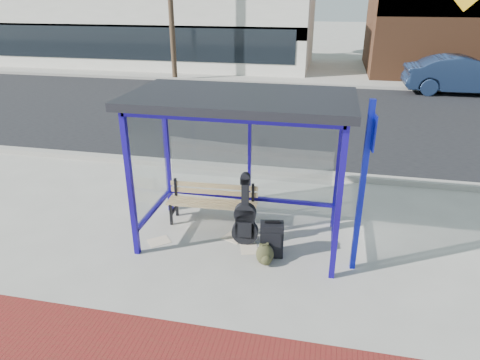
% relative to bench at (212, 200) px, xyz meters
% --- Properties ---
extents(ground, '(120.00, 120.00, 0.00)m').
position_rel_bench_xyz_m(ground, '(0.60, -0.47, -0.42)').
color(ground, '#B2ADA0').
rests_on(ground, ground).
extents(brick_paver_strip, '(60.00, 1.00, 0.01)m').
position_rel_bench_xyz_m(brick_paver_strip, '(0.60, -3.07, -0.42)').
color(brick_paver_strip, maroon).
rests_on(brick_paver_strip, ground).
extents(curb_near, '(60.00, 0.25, 0.12)m').
position_rel_bench_xyz_m(curb_near, '(0.60, 2.43, -0.36)').
color(curb_near, gray).
rests_on(curb_near, ground).
extents(street_asphalt, '(60.00, 10.00, 0.00)m').
position_rel_bench_xyz_m(street_asphalt, '(0.60, 7.53, -0.42)').
color(street_asphalt, black).
rests_on(street_asphalt, ground).
extents(curb_far, '(60.00, 0.25, 0.12)m').
position_rel_bench_xyz_m(curb_far, '(0.60, 12.63, -0.36)').
color(curb_far, gray).
rests_on(curb_far, ground).
extents(far_sidewalk, '(60.00, 4.00, 0.01)m').
position_rel_bench_xyz_m(far_sidewalk, '(0.60, 14.53, -0.42)').
color(far_sidewalk, '#B2ADA0').
rests_on(far_sidewalk, ground).
extents(bus_shelter, '(3.30, 1.80, 2.42)m').
position_rel_bench_xyz_m(bus_shelter, '(0.60, -0.40, 1.65)').
color(bus_shelter, '#190D8F').
rests_on(bus_shelter, ground).
extents(storefront_white, '(18.00, 6.04, 4.00)m').
position_rel_bench_xyz_m(storefront_white, '(-8.40, 17.51, 1.58)').
color(storefront_white, silver).
rests_on(storefront_white, ground).
extents(storefront_brown, '(10.00, 7.08, 6.40)m').
position_rel_bench_xyz_m(storefront_brown, '(8.60, 18.02, 2.78)').
color(storefront_brown, '#59331E').
rests_on(storefront_brown, ground).
extents(bench, '(1.59, 0.45, 0.74)m').
position_rel_bench_xyz_m(bench, '(0.00, 0.00, 0.00)').
color(bench, black).
rests_on(bench, ground).
extents(guitar_bag, '(0.44, 0.16, 1.17)m').
position_rel_bench_xyz_m(guitar_bag, '(0.70, -0.59, 0.01)').
color(guitar_bag, black).
rests_on(guitar_bag, ground).
extents(suitcase, '(0.39, 0.28, 0.62)m').
position_rel_bench_xyz_m(suitcase, '(1.17, -0.85, -0.13)').
color(suitcase, black).
rests_on(suitcase, ground).
extents(backpack, '(0.33, 0.31, 0.33)m').
position_rel_bench_xyz_m(backpack, '(1.11, -1.10, -0.27)').
color(backpack, '#33321C').
rests_on(backpack, ground).
extents(sign_post, '(0.12, 0.32, 2.54)m').
position_rel_bench_xyz_m(sign_post, '(2.41, -0.93, 1.01)').
color(sign_post, '#0D1598').
rests_on(sign_post, ground).
extents(newspaper_a, '(0.44, 0.43, 0.01)m').
position_rel_bench_xyz_m(newspaper_a, '(-0.70, -0.83, -0.42)').
color(newspaper_a, white).
rests_on(newspaper_a, ground).
extents(newspaper_b, '(0.47, 0.52, 0.01)m').
position_rel_bench_xyz_m(newspaper_b, '(0.52, -0.40, -0.42)').
color(newspaper_b, white).
rests_on(newspaper_b, ground).
extents(newspaper_c, '(0.35, 0.40, 0.01)m').
position_rel_bench_xyz_m(newspaper_c, '(0.80, -0.74, -0.42)').
color(newspaper_c, white).
rests_on(newspaper_c, ground).
extents(parked_car, '(4.54, 1.63, 1.49)m').
position_rel_bench_xyz_m(parked_car, '(7.02, 12.30, 0.32)').
color(parked_car, '#192846').
rests_on(parked_car, ground).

